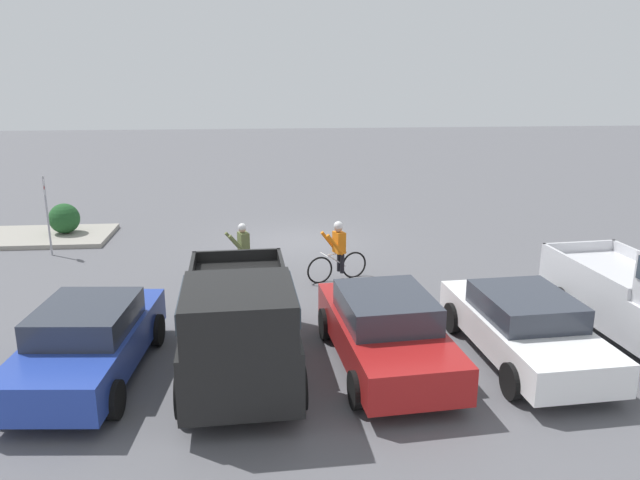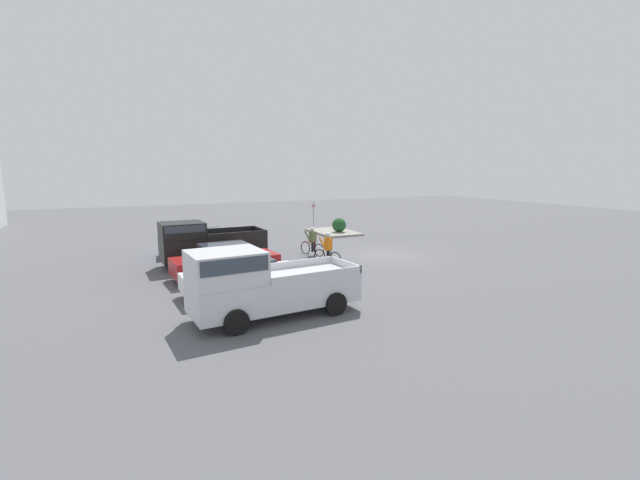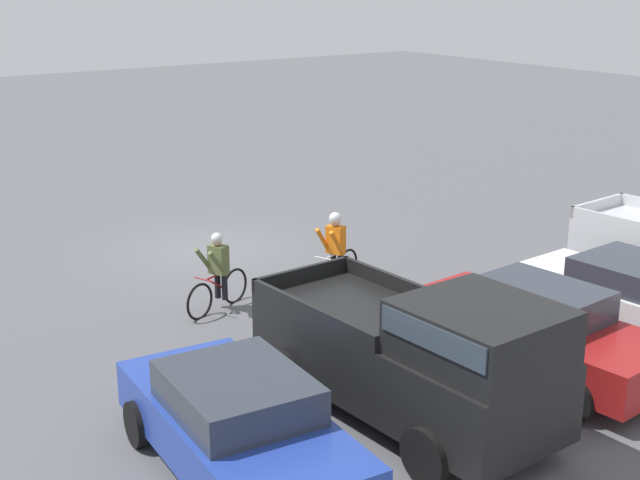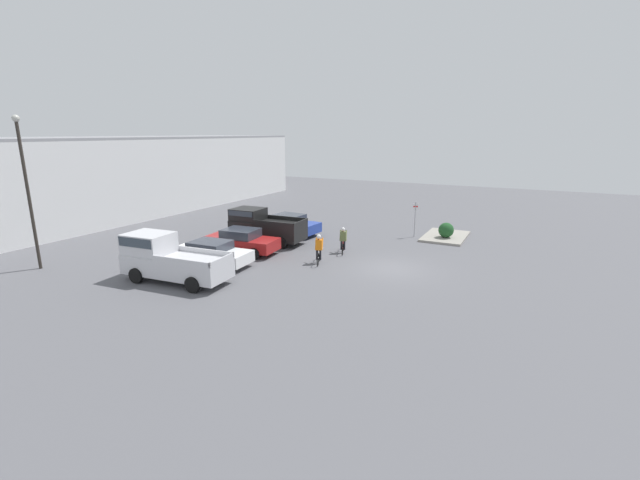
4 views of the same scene
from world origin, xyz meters
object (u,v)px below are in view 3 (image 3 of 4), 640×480
sedan_2 (238,425)px  cyclist_1 (335,251)px  sedan_0 (636,297)px  cyclist_0 (218,272)px  sedan_1 (534,329)px  pickup_truck_1 (419,354)px

sedan_2 → cyclist_1: bearing=-135.8°
sedan_0 → sedan_2: size_ratio=1.02×
sedan_0 → sedan_2: 8.40m
cyclist_0 → cyclist_1: 2.61m
sedan_0 → sedan_1: (2.80, 0.06, 0.05)m
sedan_0 → sedan_2: sedan_2 is taller
sedan_0 → cyclist_0: size_ratio=2.74×
pickup_truck_1 → sedan_2: bearing=-6.7°
sedan_0 → sedan_1: size_ratio=1.00×
pickup_truck_1 → cyclist_1: (-2.47, -5.47, -0.31)m
sedan_0 → cyclist_0: 7.87m
pickup_truck_1 → cyclist_0: 5.80m
sedan_0 → pickup_truck_1: (5.58, 0.37, 0.44)m
sedan_0 → cyclist_1: bearing=-58.6°
sedan_2 → cyclist_1: size_ratio=2.67×
pickup_truck_1 → cyclist_0: size_ratio=2.98×
pickup_truck_1 → cyclist_0: (0.12, -5.79, -0.37)m
sedan_1 → sedan_2: (5.60, -0.02, -0.02)m
sedan_1 → pickup_truck_1: (2.78, 0.31, 0.39)m
sedan_1 → sedan_2: 5.60m
sedan_2 → cyclist_1: (-5.29, -5.14, 0.10)m
sedan_2 → cyclist_0: bearing=-116.3°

